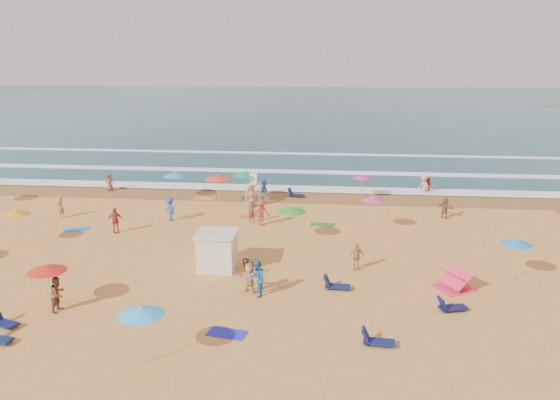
{
  "coord_description": "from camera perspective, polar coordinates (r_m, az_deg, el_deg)",
  "views": [
    {
      "loc": [
        5.42,
        -31.83,
        11.97
      ],
      "look_at": [
        1.69,
        6.0,
        1.5
      ],
      "focal_mm": 35.0,
      "sensor_mm": 36.0,
      "label": 1
    }
  ],
  "objects": [
    {
      "name": "cabana_roof",
      "position": [
        30.75,
        -6.63,
        -3.51
      ],
      "size": [
        2.2,
        2.2,
        0.12
      ],
      "primitive_type": "cube",
      "color": "silver",
      "rests_on": "cabana"
    },
    {
      "name": "cabana",
      "position": [
        31.11,
        -6.57,
        -5.35
      ],
      "size": [
        2.0,
        2.0,
        2.0
      ],
      "primitive_type": "cube",
      "color": "silver",
      "rests_on": "ground"
    },
    {
      "name": "popup_tents",
      "position": [
        36.01,
        25.93,
        -4.62
      ],
      "size": [
        14.74,
        11.95,
        1.2
      ],
      "color": "#EA345C",
      "rests_on": "ground"
    },
    {
      "name": "surf_foam",
      "position": [
        54.73,
        -0.19,
        2.87
      ],
      "size": [
        200.0,
        18.7,
        0.05
      ],
      "color": "white",
      "rests_on": "ground"
    },
    {
      "name": "bicycle",
      "position": [
        30.7,
        -3.16,
        -6.66
      ],
      "size": [
        1.49,
        1.76,
        0.91
      ],
      "primitive_type": "imported",
      "rotation": [
        0.0,
        0.0,
        0.61
      ],
      "color": "black",
      "rests_on": "ground"
    },
    {
      "name": "wet_sand",
      "position": [
        46.24,
        -1.3,
        0.4
      ],
      "size": [
        220.0,
        220.0,
        0.0
      ],
      "primitive_type": "plane",
      "color": "olive",
      "rests_on": "ground"
    },
    {
      "name": "ocean",
      "position": [
        116.58,
        2.97,
        9.48
      ],
      "size": [
        220.0,
        140.0,
        0.18
      ],
      "primitive_type": "cube",
      "color": "#0C4756",
      "rests_on": "ground"
    },
    {
      "name": "beach_umbrellas",
      "position": [
        35.48,
        -8.3,
        -0.75
      ],
      "size": [
        47.37,
        27.5,
        0.78
      ],
      "color": "#38B4FF",
      "rests_on": "ground"
    },
    {
      "name": "towels",
      "position": [
        34.09,
        -5.57,
        -5.21
      ],
      "size": [
        50.26,
        26.36,
        0.03
      ],
      "color": "red",
      "rests_on": "ground"
    },
    {
      "name": "beachgoers",
      "position": [
        37.43,
        -3.07,
        -1.95
      ],
      "size": [
        36.94,
        25.31,
        2.14
      ],
      "color": "brown",
      "rests_on": "ground"
    },
    {
      "name": "lifeguard_stand",
      "position": [
        43.91,
        -2.81,
        0.98
      ],
      "size": [
        1.2,
        1.2,
        2.1
      ],
      "primitive_type": null,
      "color": "white",
      "rests_on": "ground"
    },
    {
      "name": "ground",
      "position": [
        34.44,
        -3.8,
        -4.98
      ],
      "size": [
        220.0,
        220.0,
        0.0
      ],
      "primitive_type": "plane",
      "color": "gold",
      "rests_on": "ground"
    },
    {
      "name": "loungers",
      "position": [
        29.7,
        11.61,
        -8.34
      ],
      "size": [
        47.06,
        25.72,
        0.34
      ],
      "color": "#0F164B",
      "rests_on": "ground"
    }
  ]
}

